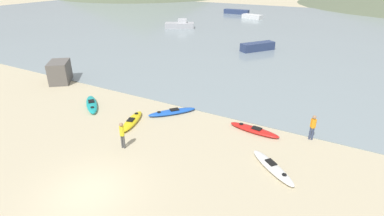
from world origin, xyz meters
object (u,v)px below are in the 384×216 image
Objects in this scene: kayak_on_sand_1 at (254,130)px; kayak_on_sand_3 at (272,167)px; kayak_on_sand_0 at (172,112)px; moored_boat_2 at (252,17)px; person_near_foreground at (122,134)px; moored_boat_1 at (258,47)px; kayak_on_sand_2 at (132,121)px; shoreline_rock at (60,72)px; person_near_waterline at (313,126)px; moored_boat_0 at (236,12)px; kayak_on_sand_4 at (92,104)px; moored_boat_4 at (180,25)px.

kayak_on_sand_3 is (2.08, -3.34, 0.03)m from kayak_on_sand_1.
kayak_on_sand_0 is 46.63m from moored_boat_2.
moored_boat_1 is (-0.34, 25.39, -0.37)m from person_near_foreground.
shoreline_rock reaches higher than kayak_on_sand_2.
person_near_waterline is (3.26, 0.76, 0.77)m from kayak_on_sand_1.
kayak_on_sand_1 is at bearing -71.06° from moored_boat_2.
kayak_on_sand_2 is 54.95m from moored_boat_0.
person_near_foreground is 1.00× the size of person_near_waterline.
kayak_on_sand_0 is 1.93× the size of person_near_foreground.
kayak_on_sand_3 is 51.72m from moored_boat_2.
kayak_on_sand_3 is 0.97× the size of kayak_on_sand_4.
shoreline_rock is (-2.65, -44.94, 0.48)m from moored_boat_2.
moored_boat_4 is (-22.82, 28.63, 0.45)m from kayak_on_sand_1.
kayak_on_sand_0 is 1.93× the size of person_near_waterline.
moored_boat_2 is at bearing 110.11° from moored_boat_1.
moored_boat_0 is at bearing 85.31° from moored_boat_4.
person_near_waterline is at bearing 13.07° from kayak_on_sand_1.
moored_boat_1 reaches higher than moored_boat_2.
kayak_on_sand_1 is at bearing 10.41° from kayak_on_sand_4.
person_near_foreground is at bearing -74.85° from moored_boat_0.
person_near_foreground reaches higher than kayak_on_sand_1.
kayak_on_sand_4 is at bearing 175.17° from kayak_on_sand_3.
kayak_on_sand_2 is 22.84m from moored_boat_1.
kayak_on_sand_3 is 1.86× the size of person_near_foreground.
kayak_on_sand_1 is at bearing -72.58° from moored_boat_1.
shoreline_rock is (2.85, -50.05, 0.41)m from moored_boat_0.
kayak_on_sand_3 is at bearing 14.56° from person_near_foreground.
moored_boat_4 is 28.66m from shoreline_rock.
kayak_on_sand_0 is at bearing -173.20° from person_near_waterline.
moored_boat_1 is (-8.35, 23.32, 0.38)m from kayak_on_sand_3.
moored_boat_0 is at bearing 104.33° from kayak_on_sand_2.
moored_boat_2 is at bearing 100.74° from person_near_foreground.
moored_boat_1 is at bearing 109.71° from kayak_on_sand_3.
kayak_on_sand_0 is 0.71× the size of moored_boat_1.
moored_boat_2 is (-9.65, 45.62, 0.31)m from kayak_on_sand_0.
shoreline_rock is (-12.31, 0.68, 0.80)m from kayak_on_sand_0.
moored_boat_0 is 1.08× the size of moored_boat_4.
kayak_on_sand_3 reaches higher than kayak_on_sand_1.
kayak_on_sand_0 is at bearing 58.17° from kayak_on_sand_2.
kayak_on_sand_3 reaches higher than kayak_on_sand_2.
kayak_on_sand_4 is 6.76m from person_near_foreground.
moored_boat_2 is at bearing 94.50° from kayak_on_sand_4.
kayak_on_sand_2 is 1.26× the size of shoreline_rock.
shoreline_rock is at bearing 169.68° from kayak_on_sand_3.
moored_boat_0 is 1.31× the size of moored_boat_2.
shoreline_rock reaches higher than kayak_on_sand_4.
kayak_on_sand_4 is 1.25× the size of shoreline_rock.
moored_boat_0 is at bearing 112.66° from kayak_on_sand_1.
kayak_on_sand_3 is 1.86× the size of person_near_waterline.
kayak_on_sand_3 is at bearing -4.83° from kayak_on_sand_4.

